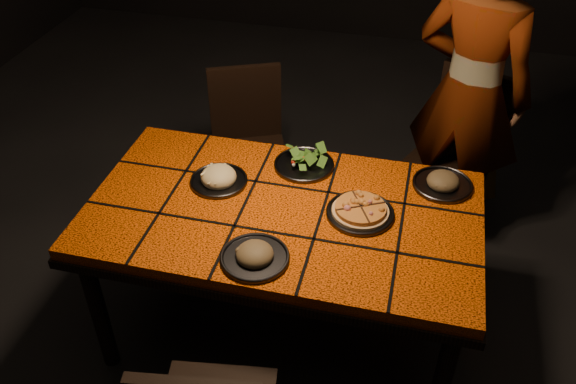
% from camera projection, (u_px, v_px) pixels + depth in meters
% --- Properties ---
extents(room_shell, '(6.04, 7.04, 3.08)m').
position_uv_depth(room_shell, '(282.00, 35.00, 2.02)').
color(room_shell, black).
rests_on(room_shell, ground).
extents(dining_table, '(1.62, 0.92, 0.75)m').
position_uv_depth(dining_table, '(283.00, 223.00, 2.54)').
color(dining_table, '#E75007').
rests_on(dining_table, ground).
extents(chair_far_left, '(0.52, 0.52, 0.88)m').
position_uv_depth(chair_far_left, '(249.00, 136.00, 3.37)').
color(chair_far_left, black).
rests_on(chair_far_left, ground).
extents(chair_far_right, '(0.54, 0.54, 0.91)m').
position_uv_depth(chair_far_right, '(461.00, 143.00, 3.28)').
color(chair_far_right, black).
rests_on(chair_far_right, ground).
extents(diner, '(0.72, 0.60, 1.68)m').
position_uv_depth(diner, '(470.00, 94.00, 3.06)').
color(diner, brown).
rests_on(diner, ground).
extents(plate_pizza, '(0.31, 0.31, 0.04)m').
position_uv_depth(plate_pizza, '(360.00, 211.00, 2.45)').
color(plate_pizza, '#35353A').
rests_on(plate_pizza, dining_table).
extents(plate_pasta, '(0.25, 0.25, 0.08)m').
position_uv_depth(plate_pasta, '(219.00, 178.00, 2.61)').
color(plate_pasta, '#35353A').
rests_on(plate_pasta, dining_table).
extents(plate_salad, '(0.27, 0.27, 0.07)m').
position_uv_depth(plate_salad, '(304.00, 162.00, 2.71)').
color(plate_salad, '#35353A').
rests_on(plate_salad, dining_table).
extents(plate_mushroom_a, '(0.26, 0.26, 0.09)m').
position_uv_depth(plate_mushroom_a, '(255.00, 255.00, 2.24)').
color(plate_mushroom_a, '#35353A').
rests_on(plate_mushroom_a, dining_table).
extents(plate_mushroom_b, '(0.26, 0.26, 0.08)m').
position_uv_depth(plate_mushroom_b, '(443.00, 182.00, 2.59)').
color(plate_mushroom_b, '#35353A').
rests_on(plate_mushroom_b, dining_table).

